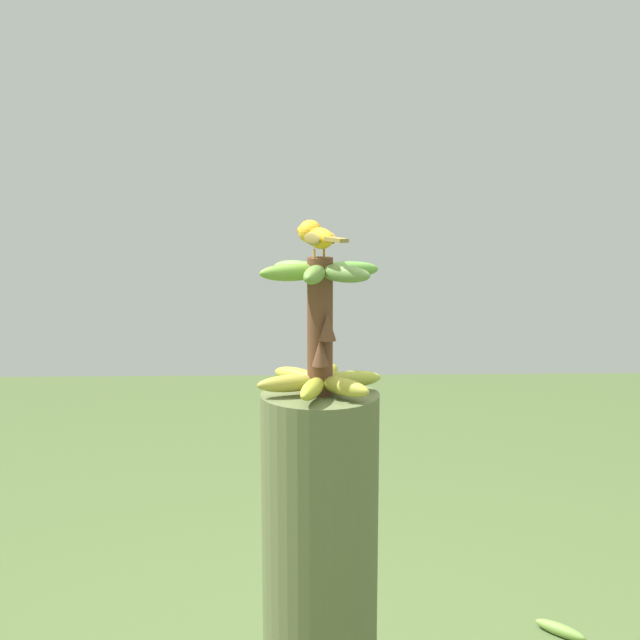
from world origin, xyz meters
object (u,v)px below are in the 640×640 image
banana_tree (320,592)px  fallen_banana (560,630)px  banana_bunch (320,327)px  perched_bird (316,236)px

banana_tree → fallen_banana: banana_tree is taller
banana_bunch → banana_tree: bearing=-171.3°
perched_bird → fallen_banana: 1.55m
banana_tree → perched_bird: 0.79m
perched_bird → banana_tree: bearing=57.6°
banana_bunch → perched_bird: 0.19m
banana_tree → banana_bunch: (0.00, 0.00, 0.60)m
banana_tree → perched_bird: bearing=-122.4°
perched_bird → fallen_banana: size_ratio=1.05×
banana_tree → banana_bunch: bearing=8.7°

